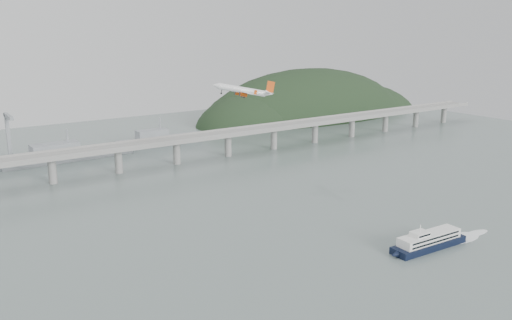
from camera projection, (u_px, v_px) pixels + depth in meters
ground at (316, 249)px, 279.61m from camera, size 900.00×900.00×0.00m
bridge at (153, 146)px, 434.53m from camera, size 800.00×22.00×23.90m
headland at (316, 129)px, 706.35m from camera, size 365.00×155.00×156.00m
ferry at (429, 241)px, 279.72m from camera, size 74.98×14.79×14.14m
airliner at (244, 90)px, 352.01m from camera, size 41.31×38.34×11.50m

